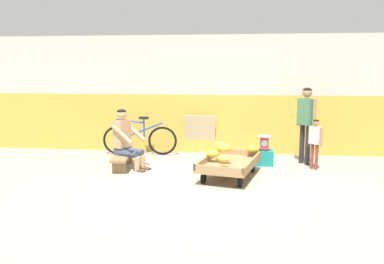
{
  "coord_description": "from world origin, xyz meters",
  "views": [
    {
      "loc": [
        0.62,
        -5.9,
        1.89
      ],
      "look_at": [
        -0.19,
        1.1,
        0.75
      ],
      "focal_mm": 36.4,
      "sensor_mm": 36.0,
      "label": 1
    }
  ],
  "objects_px": {
    "banana_cart": "(230,164)",
    "vendor_seated": "(126,139)",
    "sign_board": "(200,134)",
    "customer_adult": "(306,117)",
    "low_bench": "(123,158)",
    "weighing_scale": "(264,143)",
    "plastic_crate": "(264,158)",
    "bicycle_near_left": "(140,139)",
    "customer_child": "(315,139)",
    "shopping_bag": "(280,165)"
  },
  "relations": [
    {
      "from": "low_bench",
      "to": "plastic_crate",
      "type": "bearing_deg",
      "value": 11.02
    },
    {
      "from": "banana_cart",
      "to": "weighing_scale",
      "type": "bearing_deg",
      "value": 55.65
    },
    {
      "from": "bicycle_near_left",
      "to": "customer_adult",
      "type": "xyz_separation_m",
      "value": [
        3.51,
        -0.45,
        0.6
      ]
    },
    {
      "from": "vendor_seated",
      "to": "bicycle_near_left",
      "type": "bearing_deg",
      "value": 92.2
    },
    {
      "from": "low_bench",
      "to": "vendor_seated",
      "type": "distance_m",
      "value": 0.38
    },
    {
      "from": "sign_board",
      "to": "customer_adult",
      "type": "distance_m",
      "value": 2.4
    },
    {
      "from": "low_bench",
      "to": "plastic_crate",
      "type": "xyz_separation_m",
      "value": [
        2.73,
        0.53,
        -0.05
      ]
    },
    {
      "from": "vendor_seated",
      "to": "customer_child",
      "type": "relative_size",
      "value": 1.19
    },
    {
      "from": "low_bench",
      "to": "vendor_seated",
      "type": "bearing_deg",
      "value": -21.57
    },
    {
      "from": "weighing_scale",
      "to": "customer_child",
      "type": "xyz_separation_m",
      "value": [
        0.93,
        -0.23,
        0.14
      ]
    },
    {
      "from": "bicycle_near_left",
      "to": "customer_child",
      "type": "height_order",
      "value": "customer_child"
    },
    {
      "from": "low_bench",
      "to": "bicycle_near_left",
      "type": "relative_size",
      "value": 0.68
    },
    {
      "from": "low_bench",
      "to": "customer_adult",
      "type": "relative_size",
      "value": 0.74
    },
    {
      "from": "weighing_scale",
      "to": "shopping_bag",
      "type": "bearing_deg",
      "value": -58.03
    },
    {
      "from": "plastic_crate",
      "to": "bicycle_near_left",
      "type": "relative_size",
      "value": 0.22
    },
    {
      "from": "low_bench",
      "to": "weighing_scale",
      "type": "bearing_deg",
      "value": 11.0
    },
    {
      "from": "customer_child",
      "to": "weighing_scale",
      "type": "bearing_deg",
      "value": 166.11
    },
    {
      "from": "banana_cart",
      "to": "customer_adult",
      "type": "bearing_deg",
      "value": 38.47
    },
    {
      "from": "banana_cart",
      "to": "customer_child",
      "type": "height_order",
      "value": "customer_child"
    },
    {
      "from": "bicycle_near_left",
      "to": "customer_adult",
      "type": "distance_m",
      "value": 3.59
    },
    {
      "from": "vendor_seated",
      "to": "banana_cart",
      "type": "bearing_deg",
      "value": -11.6
    },
    {
      "from": "vendor_seated",
      "to": "customer_adult",
      "type": "bearing_deg",
      "value": 12.52
    },
    {
      "from": "plastic_crate",
      "to": "shopping_bag",
      "type": "xyz_separation_m",
      "value": [
        0.28,
        -0.44,
        -0.03
      ]
    },
    {
      "from": "weighing_scale",
      "to": "low_bench",
      "type": "bearing_deg",
      "value": -169.0
    },
    {
      "from": "vendor_seated",
      "to": "sign_board",
      "type": "height_order",
      "value": "vendor_seated"
    },
    {
      "from": "weighing_scale",
      "to": "sign_board",
      "type": "relative_size",
      "value": 0.34
    },
    {
      "from": "vendor_seated",
      "to": "shopping_bag",
      "type": "bearing_deg",
      "value": 2.33
    },
    {
      "from": "bicycle_near_left",
      "to": "banana_cart",
      "type": "bearing_deg",
      "value": -38.69
    },
    {
      "from": "banana_cart",
      "to": "shopping_bag",
      "type": "height_order",
      "value": "banana_cart"
    },
    {
      "from": "customer_child",
      "to": "shopping_bag",
      "type": "height_order",
      "value": "customer_child"
    },
    {
      "from": "bicycle_near_left",
      "to": "sign_board",
      "type": "height_order",
      "value": "sign_board"
    },
    {
      "from": "banana_cart",
      "to": "low_bench",
      "type": "xyz_separation_m",
      "value": [
        -2.07,
        0.44,
        -0.04
      ]
    },
    {
      "from": "banana_cart",
      "to": "sign_board",
      "type": "distance_m",
      "value": 2.12
    },
    {
      "from": "banana_cart",
      "to": "weighing_scale",
      "type": "relative_size",
      "value": 5.33
    },
    {
      "from": "sign_board",
      "to": "shopping_bag",
      "type": "xyz_separation_m",
      "value": [
        1.65,
        -1.46,
        -0.31
      ]
    },
    {
      "from": "bicycle_near_left",
      "to": "shopping_bag",
      "type": "height_order",
      "value": "bicycle_near_left"
    },
    {
      "from": "banana_cart",
      "to": "vendor_seated",
      "type": "height_order",
      "value": "vendor_seated"
    },
    {
      "from": "vendor_seated",
      "to": "shopping_bag",
      "type": "height_order",
      "value": "vendor_seated"
    },
    {
      "from": "banana_cart",
      "to": "customer_adult",
      "type": "height_order",
      "value": "customer_adult"
    },
    {
      "from": "vendor_seated",
      "to": "bicycle_near_left",
      "type": "xyz_separation_m",
      "value": [
        -0.05,
        1.22,
        -0.21
      ]
    },
    {
      "from": "low_bench",
      "to": "customer_child",
      "type": "relative_size",
      "value": 1.17
    },
    {
      "from": "bicycle_near_left",
      "to": "customer_adult",
      "type": "height_order",
      "value": "customer_adult"
    },
    {
      "from": "weighing_scale",
      "to": "shopping_bag",
      "type": "height_order",
      "value": "weighing_scale"
    },
    {
      "from": "banana_cart",
      "to": "low_bench",
      "type": "bearing_deg",
      "value": 167.99
    },
    {
      "from": "bicycle_near_left",
      "to": "plastic_crate",
      "type": "bearing_deg",
      "value": -13.68
    },
    {
      "from": "sign_board",
      "to": "plastic_crate",
      "type": "bearing_deg",
      "value": -36.34
    },
    {
      "from": "customer_adult",
      "to": "plastic_crate",
      "type": "bearing_deg",
      "value": -165.92
    },
    {
      "from": "bicycle_near_left",
      "to": "customer_child",
      "type": "distance_m",
      "value": 3.74
    },
    {
      "from": "banana_cart",
      "to": "vendor_seated",
      "type": "relative_size",
      "value": 1.4
    },
    {
      "from": "vendor_seated",
      "to": "low_bench",
      "type": "bearing_deg",
      "value": 158.43
    }
  ]
}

